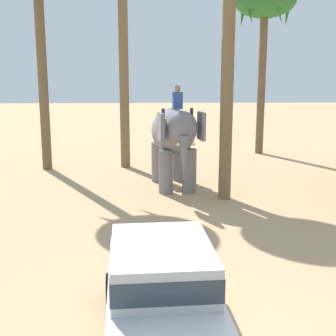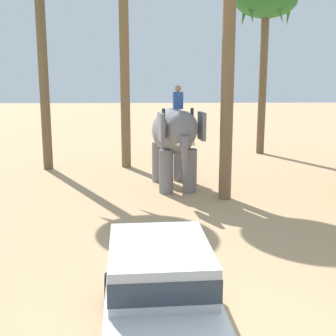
{
  "view_description": "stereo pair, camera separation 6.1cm",
  "coord_description": "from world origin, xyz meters",
  "views": [
    {
      "loc": [
        -0.62,
        -6.79,
        4.33
      ],
      "look_at": [
        -0.13,
        6.27,
        1.6
      ],
      "focal_mm": 49.03,
      "sensor_mm": 36.0,
      "label": 1
    },
    {
      "loc": [
        -0.56,
        -6.79,
        4.33
      ],
      "look_at": [
        -0.13,
        6.27,
        1.6
      ],
      "focal_mm": 49.03,
      "sensor_mm": 36.0,
      "label": 2
    }
  ],
  "objects": [
    {
      "name": "elephant_with_mahout",
      "position": [
        0.26,
        10.22,
        1.99
      ],
      "size": [
        2.04,
        3.98,
        3.88
      ],
      "color": "slate",
      "rests_on": "ground"
    },
    {
      "name": "car_sedan_foreground",
      "position": [
        -0.47,
        0.05,
        0.93
      ],
      "size": [
        2.07,
        4.2,
        1.7
      ],
      "color": "#B7BABF",
      "rests_on": "ground"
    },
    {
      "name": "palm_tree_left_of_road",
      "position": [
        5.29,
        17.72,
        7.68
      ],
      "size": [
        3.2,
        3.2,
        8.87
      ],
      "color": "brown",
      "rests_on": "ground"
    }
  ]
}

